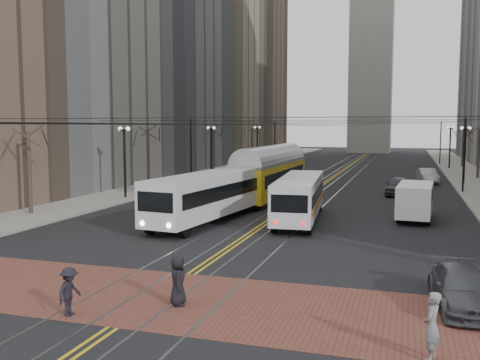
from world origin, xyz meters
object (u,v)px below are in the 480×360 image
Objects in this scene: cargo_van at (415,202)px; pedestrian_b at (432,326)px; transit_bus at (209,198)px; sedan_parked at (463,289)px; sedan_grey at (398,186)px; rear_bus at (299,199)px; pedestrian_d at (69,292)px; sedan_silver at (427,176)px; streetcar at (271,178)px; pedestrian_a at (178,280)px.

cargo_van is 2.93× the size of pedestrian_b.
transit_bus reaches higher than sedan_parked.
sedan_grey is at bearing 63.50° from transit_bus.
rear_bus reaches higher than pedestrian_b.
transit_bus reaches higher than pedestrian_d.
cargo_van reaches higher than sedan_grey.
cargo_van is at bearing -163.17° from pedestrian_b.
sedan_silver is 40.05m from sedan_parked.
sedan_silver is 46.14m from pedestrian_d.
streetcar is 20.54m from sedan_silver.
sedan_parked is (-0.19, -40.05, -0.12)m from sedan_silver.
sedan_grey is at bearing -36.39° from pedestrian_a.
transit_bus is 2.74× the size of sedan_parked.
sedan_grey is 3.04× the size of pedestrian_d.
streetcar is 3.09× the size of sedan_silver.
transit_bus is 12.96m from cargo_van.
rear_bus is at bearing -107.17° from sedan_grey.
sedan_parked is (12.52, -23.95, -1.03)m from streetcar.
sedan_grey is 32.28m from pedestrian_a.
streetcar is at bearing 91.87° from transit_bus.
sedan_grey is at bearing 99.44° from cargo_van.
streetcar reaches higher than pedestrian_a.
rear_bus is 7.31m from cargo_van.
pedestrian_a reaches higher than sedan_parked.
pedestrian_a is at bearing -107.96° from cargo_van.
pedestrian_b is (11.38, -28.45, -0.77)m from streetcar.
cargo_van is 12.45m from sedan_grey.
rear_bus reaches higher than cargo_van.
streetcar is 8.48× the size of pedestrian_a.
streetcar is 26.77m from pedestrian_a.
sedan_parked is at bearing -67.31° from pedestrian_d.
rear_bus is 15.84m from sedan_grey.
sedan_grey is (-1.22, 12.39, -0.35)m from cargo_van.
sedan_parked is at bearing -65.25° from rear_bus.
transit_bus is 16.93m from pedestrian_d.
cargo_van is 1.11× the size of sedan_grey.
cargo_van is at bearing -31.55° from streetcar.
streetcar is at bearing -137.15° from sedan_silver.
pedestrian_a reaches higher than pedestrian_d.
sedan_grey is 33.58m from pedestrian_b.
sedan_parked is (13.52, -12.33, -0.87)m from transit_bus.
sedan_parked is at bearing -35.58° from transit_bus.
sedan_silver is at bearing -165.35° from pedestrian_b.
streetcar is at bearing 108.81° from rear_bus.
streetcar reaches higher than sedan_parked.
sedan_parked is 4.65m from pedestrian_b.
cargo_van is 23.64m from pedestrian_d.
pedestrian_a is 1.09× the size of pedestrian_d.
pedestrian_d is (-12.02, -44.55, 0.02)m from sedan_silver.
sedan_grey is (9.98, 5.11, -0.88)m from streetcar.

